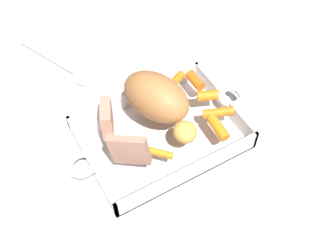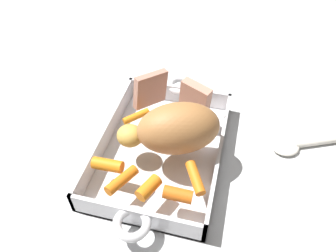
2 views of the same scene
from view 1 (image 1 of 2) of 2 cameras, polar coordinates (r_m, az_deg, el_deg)
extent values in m
plane|color=silver|center=(0.88, -0.95, -1.76)|extent=(1.78, 1.78, 0.00)
cube|color=silver|center=(0.88, -0.95, -1.59)|extent=(0.33, 0.24, 0.01)
cube|color=silver|center=(0.93, -4.46, 4.20)|extent=(0.33, 0.01, 0.05)
cube|color=silver|center=(0.81, 3.05, -6.58)|extent=(0.33, 0.01, 0.05)
cube|color=silver|center=(0.92, 7.80, 3.21)|extent=(0.01, 0.24, 0.05)
cube|color=silver|center=(0.83, -10.68, -5.26)|extent=(0.01, 0.24, 0.05)
torus|color=silver|center=(0.92, 8.81, 4.18)|extent=(0.06, 0.06, 0.02)
torus|color=silver|center=(0.82, -11.97, -5.27)|extent=(0.06, 0.06, 0.02)
ellipsoid|color=#B17440|center=(0.83, -1.69, 4.12)|extent=(0.15, 0.18, 0.09)
cube|color=tan|center=(0.82, -8.56, 1.07)|extent=(0.05, 0.07, 0.07)
cube|color=tan|center=(0.76, -5.42, -3.38)|extent=(0.07, 0.06, 0.08)
cylinder|color=orange|center=(0.91, 0.94, 6.21)|extent=(0.06, 0.05, 0.02)
cylinder|color=orange|center=(0.86, 7.04, 1.90)|extent=(0.07, 0.05, 0.02)
cylinder|color=orange|center=(0.79, -1.26, -3.77)|extent=(0.05, 0.05, 0.02)
cylinder|color=orange|center=(0.88, 5.53, 4.27)|extent=(0.05, 0.04, 0.02)
cylinder|color=orange|center=(0.83, 7.06, -0.25)|extent=(0.02, 0.06, 0.03)
cylinder|color=orange|center=(0.91, 3.85, 6.36)|extent=(0.02, 0.05, 0.02)
ellipsoid|color=gold|center=(0.81, 2.39, -0.85)|extent=(0.05, 0.05, 0.04)
cylinder|color=white|center=(1.08, -16.22, 9.27)|extent=(0.09, 0.18, 0.02)
ellipsoid|color=white|center=(1.01, -11.65, 6.69)|extent=(0.07, 0.07, 0.01)
camera|label=2|loc=(0.88, 23.54, 37.06)|focal=35.10mm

